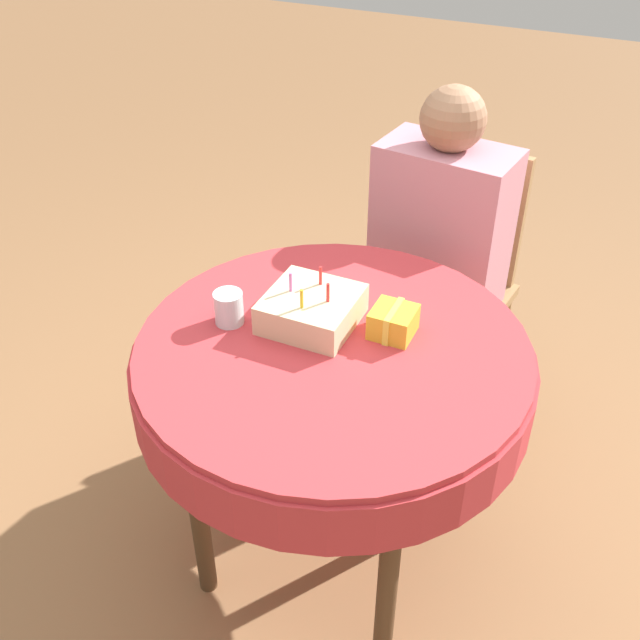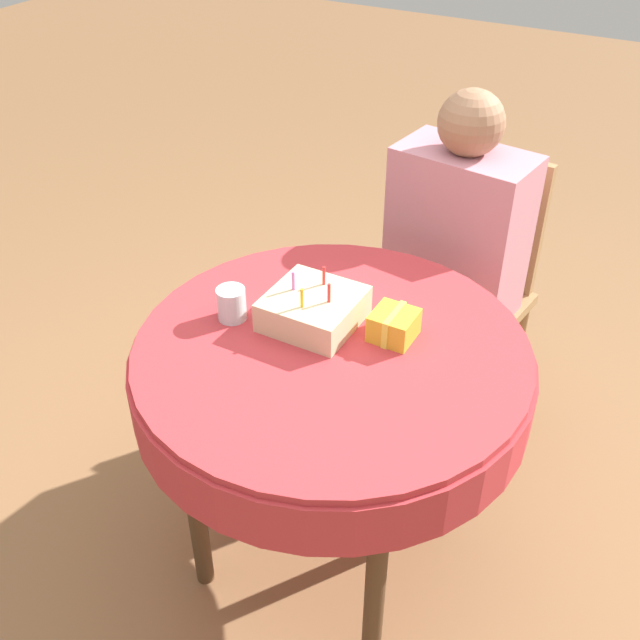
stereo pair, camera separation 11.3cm
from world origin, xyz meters
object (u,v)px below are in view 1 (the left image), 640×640
Objects in this scene: person at (438,235)px; gift_box at (393,322)px; birthday_cake at (312,309)px; chair at (445,276)px; drinking_glass at (229,308)px.

gift_box is at bearing -75.86° from person.
person is at bearing 79.01° from birthday_cake.
chair reaches higher than drinking_glass.
drinking_glass is at bearing -103.68° from chair.
chair is at bearing 90.00° from person.
chair is 0.78m from gift_box.
chair reaches higher than gift_box.
person is 0.68m from birthday_cake.
gift_box is (0.39, 0.12, -0.01)m from drinking_glass.
birthday_cake is 2.00× the size of gift_box.
person is (-0.01, -0.10, 0.21)m from chair.
person is 0.82m from drinking_glass.
gift_box is at bearing 11.05° from birthday_cake.
chair is 0.79× the size of person.
chair is 0.23m from person.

